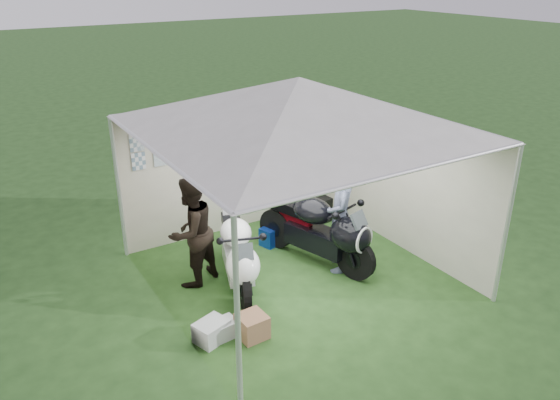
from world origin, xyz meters
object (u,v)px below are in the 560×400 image
(equipment_box, at_px, (317,210))
(person_blue_jacket, at_px, (341,217))
(crate_0, at_px, (211,331))
(person_dark_jacket, at_px, (191,232))
(crate_2, at_px, (225,328))
(canopy_tent, at_px, (298,109))
(motorcycle_white, at_px, (238,252))
(paddock_stand, at_px, (273,235))
(motorcycle_black, at_px, (321,229))
(crate_1, at_px, (252,326))

(equipment_box, bearing_deg, person_blue_jacket, -113.22)
(crate_0, bearing_deg, person_blue_jacket, 13.97)
(person_dark_jacket, xyz_separation_m, crate_2, (-0.19, -1.40, -0.72))
(canopy_tent, distance_m, equipment_box, 3.05)
(person_blue_jacket, xyz_separation_m, crate_0, (-2.44, -0.61, -0.74))
(motorcycle_white, relative_size, crate_0, 4.96)
(motorcycle_white, bearing_deg, equipment_box, 47.85)
(paddock_stand, relative_size, crate_2, 1.37)
(motorcycle_black, distance_m, paddock_stand, 1.11)
(motorcycle_black, relative_size, person_blue_jacket, 1.24)
(person_dark_jacket, xyz_separation_m, crate_0, (-0.37, -1.39, -0.70))
(crate_0, bearing_deg, equipment_box, 34.85)
(crate_0, bearing_deg, canopy_tent, 23.77)
(crate_2, bearing_deg, motorcycle_black, 22.54)
(motorcycle_black, height_order, crate_1, motorcycle_black)
(motorcycle_black, bearing_deg, person_dark_jacket, 147.66)
(person_blue_jacket, distance_m, crate_1, 2.25)
(canopy_tent, height_order, equipment_box, canopy_tent)
(paddock_stand, bearing_deg, crate_0, -137.22)
(person_blue_jacket, relative_size, equipment_box, 3.84)
(person_blue_jacket, bearing_deg, crate_0, -39.60)
(motorcycle_white, distance_m, motorcycle_black, 1.40)
(canopy_tent, xyz_separation_m, person_dark_jacket, (-1.38, 0.62, -1.74))
(motorcycle_white, height_order, person_blue_jacket, person_blue_jacket)
(paddock_stand, relative_size, equipment_box, 0.92)
(canopy_tent, distance_m, paddock_stand, 2.65)
(person_dark_jacket, distance_m, crate_1, 1.73)
(crate_1, bearing_deg, paddock_stand, 53.40)
(motorcycle_white, xyz_separation_m, motorcycle_black, (1.39, -0.08, 0.05))
(paddock_stand, relative_size, person_dark_jacket, 0.25)
(canopy_tent, height_order, person_blue_jacket, canopy_tent)
(canopy_tent, distance_m, motorcycle_black, 2.03)
(crate_0, bearing_deg, person_dark_jacket, 75.30)
(motorcycle_white, xyz_separation_m, crate_0, (-0.87, -0.94, -0.43))
(canopy_tent, relative_size, crate_2, 18.55)
(paddock_stand, distance_m, crate_2, 2.57)
(paddock_stand, height_order, equipment_box, equipment_box)
(equipment_box, bearing_deg, crate_1, -138.16)
(person_dark_jacket, bearing_deg, paddock_stand, 171.34)
(paddock_stand, bearing_deg, motorcycle_white, -141.27)
(person_blue_jacket, xyz_separation_m, equipment_box, (0.67, 1.56, -0.65))
(paddock_stand, bearing_deg, person_dark_jacket, -164.86)
(person_blue_jacket, xyz_separation_m, crate_1, (-1.97, -0.81, -0.72))
(crate_1, bearing_deg, motorcycle_white, 70.63)
(crate_1, bearing_deg, crate_0, 157.19)
(person_blue_jacket, bearing_deg, equipment_box, -166.79)
(paddock_stand, relative_size, person_blue_jacket, 0.24)
(motorcycle_white, xyz_separation_m, crate_1, (-0.40, -1.14, -0.41))
(motorcycle_black, height_order, person_blue_jacket, person_blue_jacket)
(canopy_tent, height_order, person_dark_jacket, canopy_tent)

